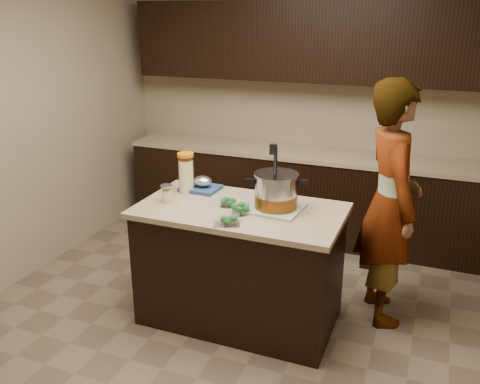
# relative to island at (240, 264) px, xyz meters

# --- Properties ---
(ground_plane) EXTENTS (4.00, 4.00, 0.00)m
(ground_plane) POSITION_rel_island_xyz_m (0.00, 0.00, -0.45)
(ground_plane) COLOR brown
(ground_plane) RESTS_ON ground
(room_shell) EXTENTS (4.04, 4.04, 2.72)m
(room_shell) POSITION_rel_island_xyz_m (0.00, 0.00, 1.26)
(room_shell) COLOR tan
(room_shell) RESTS_ON ground
(back_cabinets) EXTENTS (3.60, 0.63, 2.33)m
(back_cabinets) POSITION_rel_island_xyz_m (0.00, 1.74, 0.49)
(back_cabinets) COLOR black
(back_cabinets) RESTS_ON ground
(island) EXTENTS (1.46, 0.81, 0.90)m
(island) POSITION_rel_island_xyz_m (0.00, 0.00, 0.00)
(island) COLOR black
(island) RESTS_ON ground
(dish_towel) EXTENTS (0.38, 0.38, 0.02)m
(dish_towel) POSITION_rel_island_xyz_m (0.25, 0.06, 0.46)
(dish_towel) COLOR #63936A
(dish_towel) RESTS_ON island
(stock_pot) EXTENTS (0.43, 0.39, 0.45)m
(stock_pot) POSITION_rel_island_xyz_m (0.25, 0.06, 0.57)
(stock_pot) COLOR #B7B7BC
(stock_pot) RESTS_ON dish_towel
(lemonade_pitcher) EXTENTS (0.14, 0.14, 0.30)m
(lemonade_pitcher) POSITION_rel_island_xyz_m (-0.51, 0.17, 0.59)
(lemonade_pitcher) COLOR #E9E38E
(lemonade_pitcher) RESTS_ON island
(mason_jar) EXTENTS (0.11, 0.11, 0.14)m
(mason_jar) POSITION_rel_island_xyz_m (-0.54, -0.08, 0.51)
(mason_jar) COLOR #E9E38E
(mason_jar) RESTS_ON island
(broccoli_tub_left) EXTENTS (0.15, 0.15, 0.05)m
(broccoli_tub_left) POSITION_rel_island_xyz_m (-0.09, 0.00, 0.47)
(broccoli_tub_left) COLOR silver
(broccoli_tub_left) RESTS_ON island
(broccoli_tub_right) EXTENTS (0.15, 0.15, 0.06)m
(broccoli_tub_right) POSITION_rel_island_xyz_m (0.04, -0.09, 0.48)
(broccoli_tub_right) COLOR silver
(broccoli_tub_right) RESTS_ON island
(broccoli_tub_rect) EXTENTS (0.20, 0.18, 0.06)m
(broccoli_tub_rect) POSITION_rel_island_xyz_m (0.03, -0.31, 0.47)
(broccoli_tub_rect) COLOR silver
(broccoli_tub_rect) RESTS_ON island
(blue_tray) EXTENTS (0.30, 0.24, 0.11)m
(blue_tray) POSITION_rel_island_xyz_m (-0.42, 0.25, 0.49)
(blue_tray) COLOR navy
(blue_tray) RESTS_ON island
(person) EXTENTS (0.65, 0.77, 1.81)m
(person) POSITION_rel_island_xyz_m (0.98, 0.47, 0.45)
(person) COLOR gray
(person) RESTS_ON ground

